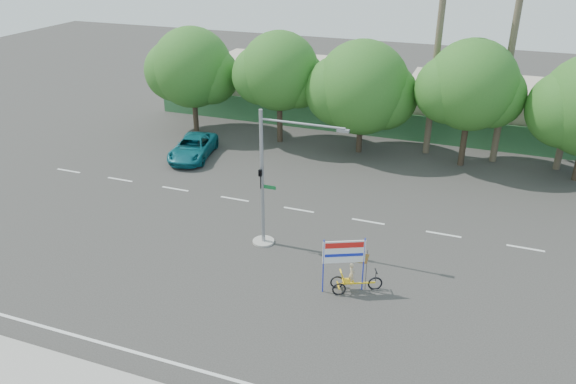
% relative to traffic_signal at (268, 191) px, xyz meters
% --- Properties ---
extents(ground, '(120.00, 120.00, 0.00)m').
position_rel_traffic_signal_xyz_m(ground, '(2.20, -3.98, -2.92)').
color(ground, '#33302D').
rests_on(ground, ground).
extents(fence, '(38.00, 0.08, 2.00)m').
position_rel_traffic_signal_xyz_m(fence, '(2.20, 17.52, -1.92)').
color(fence, '#336B3D').
rests_on(fence, ground).
extents(building_left, '(12.00, 8.00, 4.00)m').
position_rel_traffic_signal_xyz_m(building_left, '(-7.80, 22.02, -0.92)').
color(building_left, beige).
rests_on(building_left, ground).
extents(building_right, '(14.00, 8.00, 3.60)m').
position_rel_traffic_signal_xyz_m(building_right, '(10.20, 22.02, -1.12)').
color(building_right, beige).
rests_on(building_right, ground).
extents(tree_far_left, '(7.14, 6.00, 7.96)m').
position_rel_traffic_signal_xyz_m(tree_far_left, '(-11.85, 14.02, 1.84)').
color(tree_far_left, '#473828').
rests_on(tree_far_left, ground).
extents(tree_left, '(6.66, 5.60, 8.07)m').
position_rel_traffic_signal_xyz_m(tree_left, '(-4.85, 14.02, 2.14)').
color(tree_left, '#473828').
rests_on(tree_left, ground).
extents(tree_center, '(7.62, 6.40, 7.85)m').
position_rel_traffic_signal_xyz_m(tree_center, '(1.14, 14.02, 1.55)').
color(tree_center, '#473828').
rests_on(tree_center, ground).
extents(tree_right, '(6.90, 5.80, 8.36)m').
position_rel_traffic_signal_xyz_m(tree_right, '(8.15, 14.02, 2.32)').
color(tree_right, '#473828').
rests_on(tree_right, ground).
extents(palm_tall, '(3.73, 3.79, 17.45)m').
position_rel_traffic_signal_xyz_m(palm_tall, '(10.20, 15.52, 7.55)').
color(palm_tall, '#70604C').
rests_on(palm_tall, ground).
extents(palm_short, '(3.73, 3.79, 14.45)m').
position_rel_traffic_signal_xyz_m(palm_short, '(5.70, 15.52, 5.94)').
color(palm_short, '#70604C').
rests_on(palm_short, ground).
extents(traffic_signal, '(4.72, 1.10, 7.00)m').
position_rel_traffic_signal_xyz_m(traffic_signal, '(0.00, 0.00, 0.00)').
color(traffic_signal, gray).
rests_on(traffic_signal, ground).
extents(trike_billboard, '(2.49, 1.31, 2.67)m').
position_rel_traffic_signal_xyz_m(trike_billboard, '(4.79, -2.52, -1.85)').
color(trike_billboard, black).
rests_on(trike_billboard, ground).
extents(pickup_truck, '(3.34, 5.55, 1.44)m').
position_rel_traffic_signal_xyz_m(pickup_truck, '(-9.28, 8.98, -2.20)').
color(pickup_truck, '#0F636E').
rests_on(pickup_truck, ground).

